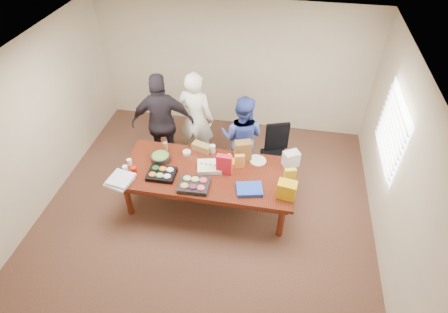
% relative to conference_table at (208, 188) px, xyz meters
% --- Properties ---
extents(floor, '(5.50, 5.00, 0.02)m').
position_rel_conference_table_xyz_m(floor, '(0.00, 0.00, -0.39)').
color(floor, '#47301E').
rests_on(floor, ground).
extents(ceiling, '(5.50, 5.00, 0.02)m').
position_rel_conference_table_xyz_m(ceiling, '(0.00, 0.00, 2.33)').
color(ceiling, white).
rests_on(ceiling, wall_back).
extents(wall_back, '(5.50, 0.04, 2.70)m').
position_rel_conference_table_xyz_m(wall_back, '(0.00, 2.50, 0.98)').
color(wall_back, beige).
rests_on(wall_back, floor).
extents(wall_front, '(5.50, 0.04, 2.70)m').
position_rel_conference_table_xyz_m(wall_front, '(0.00, -2.50, 0.98)').
color(wall_front, beige).
rests_on(wall_front, floor).
extents(wall_left, '(0.04, 5.00, 2.70)m').
position_rel_conference_table_xyz_m(wall_left, '(-2.75, 0.00, 0.98)').
color(wall_left, beige).
rests_on(wall_left, floor).
extents(wall_right, '(0.04, 5.00, 2.70)m').
position_rel_conference_table_xyz_m(wall_right, '(2.75, 0.00, 0.98)').
color(wall_right, beige).
rests_on(wall_right, floor).
extents(window_panel, '(0.03, 1.40, 1.10)m').
position_rel_conference_table_xyz_m(window_panel, '(2.72, 0.60, 1.12)').
color(window_panel, white).
rests_on(window_panel, wall_right).
extents(window_blinds, '(0.04, 1.36, 1.00)m').
position_rel_conference_table_xyz_m(window_blinds, '(2.68, 0.60, 1.12)').
color(window_blinds, beige).
rests_on(window_blinds, wall_right).
extents(conference_table, '(2.80, 1.20, 0.75)m').
position_rel_conference_table_xyz_m(conference_table, '(0.00, 0.00, 0.00)').
color(conference_table, '#4C1C0F').
rests_on(conference_table, floor).
extents(office_chair, '(0.65, 0.65, 1.01)m').
position_rel_conference_table_xyz_m(office_chair, '(1.04, 0.91, 0.13)').
color(office_chair, black).
rests_on(office_chair, floor).
extents(person_center, '(0.74, 0.55, 1.88)m').
position_rel_conference_table_xyz_m(person_center, '(-0.47, 1.16, 0.56)').
color(person_center, white).
rests_on(person_center, floor).
extents(person_right, '(0.88, 0.73, 1.63)m').
position_rel_conference_table_xyz_m(person_right, '(0.43, 0.92, 0.44)').
color(person_right, '#374B9F').
rests_on(person_right, floor).
extents(person_left, '(1.20, 0.70, 1.91)m').
position_rel_conference_table_xyz_m(person_left, '(-1.02, 0.91, 0.58)').
color(person_left, black).
rests_on(person_left, floor).
extents(veggie_tray, '(0.44, 0.35, 0.07)m').
position_rel_conference_table_xyz_m(veggie_tray, '(-0.70, -0.22, 0.41)').
color(veggie_tray, black).
rests_on(veggie_tray, conference_table).
extents(fruit_tray, '(0.48, 0.38, 0.07)m').
position_rel_conference_table_xyz_m(fruit_tray, '(-0.13, -0.37, 0.41)').
color(fruit_tray, black).
rests_on(fruit_tray, conference_table).
extents(sheet_cake, '(0.48, 0.40, 0.07)m').
position_rel_conference_table_xyz_m(sheet_cake, '(0.03, 0.09, 0.41)').
color(sheet_cake, white).
rests_on(sheet_cake, conference_table).
extents(salad_bowl, '(0.38, 0.38, 0.11)m').
position_rel_conference_table_xyz_m(salad_bowl, '(-0.83, 0.14, 0.43)').
color(salad_bowl, black).
rests_on(salad_bowl, conference_table).
extents(chip_bag_blue, '(0.45, 0.37, 0.06)m').
position_rel_conference_table_xyz_m(chip_bag_blue, '(0.71, -0.29, 0.40)').
color(chip_bag_blue, '#1E41BB').
rests_on(chip_bag_blue, conference_table).
extents(chip_bag_red, '(0.25, 0.11, 0.36)m').
position_rel_conference_table_xyz_m(chip_bag_red, '(0.27, 0.03, 0.55)').
color(chip_bag_red, red).
rests_on(chip_bag_red, conference_table).
extents(chip_bag_yellow, '(0.19, 0.12, 0.26)m').
position_rel_conference_table_xyz_m(chip_bag_yellow, '(1.30, 0.00, 0.51)').
color(chip_bag_yellow, gold).
rests_on(chip_bag_yellow, conference_table).
extents(chip_bag_orange, '(0.17, 0.11, 0.25)m').
position_rel_conference_table_xyz_m(chip_bag_orange, '(0.49, 0.21, 0.50)').
color(chip_bag_orange, orange).
rests_on(chip_bag_orange, conference_table).
extents(mayo_jar, '(0.10, 0.10, 0.15)m').
position_rel_conference_table_xyz_m(mayo_jar, '(-0.02, 0.50, 0.45)').
color(mayo_jar, silver).
rests_on(mayo_jar, conference_table).
extents(mustard_bottle, '(0.06, 0.06, 0.15)m').
position_rel_conference_table_xyz_m(mustard_bottle, '(0.30, 0.32, 0.45)').
color(mustard_bottle, yellow).
rests_on(mustard_bottle, conference_table).
extents(dressing_bottle, '(0.07, 0.07, 0.20)m').
position_rel_conference_table_xyz_m(dressing_bottle, '(-0.81, 0.36, 0.47)').
color(dressing_bottle, brown).
rests_on(dressing_bottle, conference_table).
extents(ranch_bottle, '(0.06, 0.06, 0.17)m').
position_rel_conference_table_xyz_m(ranch_bottle, '(-0.82, 0.40, 0.46)').
color(ranch_bottle, beige).
rests_on(ranch_bottle, conference_table).
extents(banana_bunch, '(0.28, 0.24, 0.08)m').
position_rel_conference_table_xyz_m(banana_bunch, '(0.33, 0.27, 0.42)').
color(banana_bunch, yellow).
rests_on(banana_bunch, conference_table).
extents(bread_loaf, '(0.35, 0.23, 0.13)m').
position_rel_conference_table_xyz_m(bread_loaf, '(-0.22, 0.52, 0.44)').
color(bread_loaf, olive).
rests_on(bread_loaf, conference_table).
extents(kraft_bag, '(0.31, 0.24, 0.36)m').
position_rel_conference_table_xyz_m(kraft_bag, '(0.51, 0.42, 0.55)').
color(kraft_bag, brown).
rests_on(kraft_bag, conference_table).
extents(red_cup, '(0.11, 0.11, 0.11)m').
position_rel_conference_table_xyz_m(red_cup, '(-1.15, -0.23, 0.43)').
color(red_cup, '#C11604').
rests_on(red_cup, conference_table).
extents(clear_cup_a, '(0.09, 0.09, 0.12)m').
position_rel_conference_table_xyz_m(clear_cup_a, '(-1.30, -0.23, 0.43)').
color(clear_cup_a, white).
rests_on(clear_cup_a, conference_table).
extents(clear_cup_b, '(0.09, 0.09, 0.11)m').
position_rel_conference_table_xyz_m(clear_cup_b, '(-1.30, -0.06, 0.43)').
color(clear_cup_b, white).
rests_on(clear_cup_b, conference_table).
extents(pizza_box_lower, '(0.43, 0.43, 0.04)m').
position_rel_conference_table_xyz_m(pizza_box_lower, '(-1.30, -0.48, 0.40)').
color(pizza_box_lower, white).
rests_on(pizza_box_lower, conference_table).
extents(pizza_box_upper, '(0.41, 0.41, 0.04)m').
position_rel_conference_table_xyz_m(pizza_box_upper, '(-1.28, -0.46, 0.44)').
color(pizza_box_upper, silver).
rests_on(pizza_box_upper, pizza_box_lower).
extents(plate_a, '(0.28, 0.28, 0.02)m').
position_rel_conference_table_xyz_m(plate_a, '(0.77, 0.41, 0.38)').
color(plate_a, white).
rests_on(plate_a, conference_table).
extents(plate_b, '(0.24, 0.24, 0.01)m').
position_rel_conference_table_xyz_m(plate_b, '(0.73, 0.45, 0.38)').
color(plate_b, silver).
rests_on(plate_b, conference_table).
extents(dip_bowl_a, '(0.18, 0.18, 0.06)m').
position_rel_conference_table_xyz_m(dip_bowl_a, '(0.49, 0.30, 0.41)').
color(dip_bowl_a, white).
rests_on(dip_bowl_a, conference_table).
extents(dip_bowl_b, '(0.16, 0.16, 0.06)m').
position_rel_conference_table_xyz_m(dip_bowl_b, '(-0.44, 0.37, 0.40)').
color(dip_bowl_b, beige).
rests_on(dip_bowl_b, conference_table).
extents(grocery_bag_white, '(0.30, 0.27, 0.26)m').
position_rel_conference_table_xyz_m(grocery_bag_white, '(1.30, 0.41, 0.51)').
color(grocery_bag_white, beige).
rests_on(grocery_bag_white, conference_table).
extents(grocery_bag_yellow, '(0.30, 0.23, 0.28)m').
position_rel_conference_table_xyz_m(grocery_bag_yellow, '(1.27, -0.31, 0.51)').
color(grocery_bag_yellow, '#D7A00B').
rests_on(grocery_bag_yellow, conference_table).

